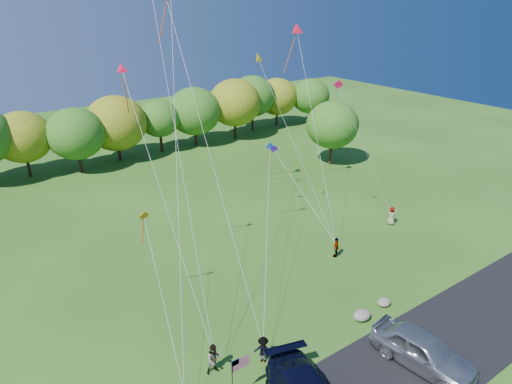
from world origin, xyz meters
The scene contains 10 objects.
ground centered at (0.00, 0.00, 0.00)m, with size 140.00×140.00×0.00m, color #295117.
treeline centered at (-0.19, 36.83, 4.73)m, with size 75.98×27.89×8.44m.
minivan_silver centered at (5.57, -4.26, 1.01)m, with size 2.25×5.60×1.91m, color #94979E.
flyer_b centered at (-3.67, 1.64, 0.88)m, with size 0.86×0.67×1.77m, color #4C4C59.
flyer_c centered at (-1.13, 0.84, 0.78)m, with size 1.00×0.58×1.55m, color #4C4C59.
flyer_d centered at (9.74, 6.43, 0.80)m, with size 0.93×0.39×1.59m, color #4C4C59.
flyer_e centered at (17.39, 7.53, 0.82)m, with size 0.80×0.52×1.65m, color #4C4C59.
flag_assembly centered at (-3.73, -0.70, 2.08)m, with size 1.01×0.66×2.75m.
boulder_near centered at (5.84, 0.18, 0.30)m, with size 1.19×0.93×0.59m, color gray.
boulder_far centered at (8.02, 0.32, 0.24)m, with size 0.92×0.77×0.48m, color gray.
Camera 1 is at (-12.44, -14.54, 18.07)m, focal length 32.00 mm.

